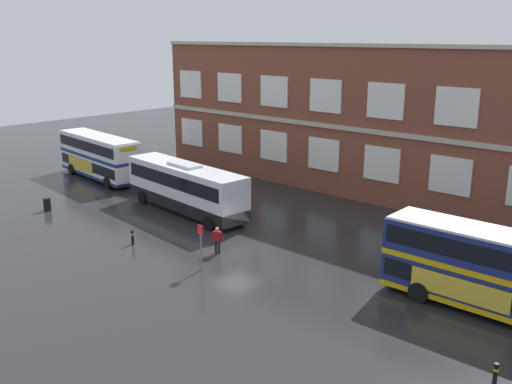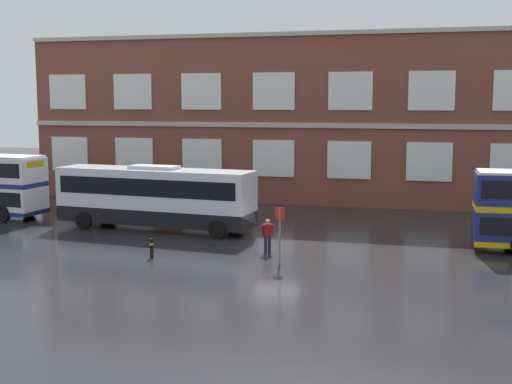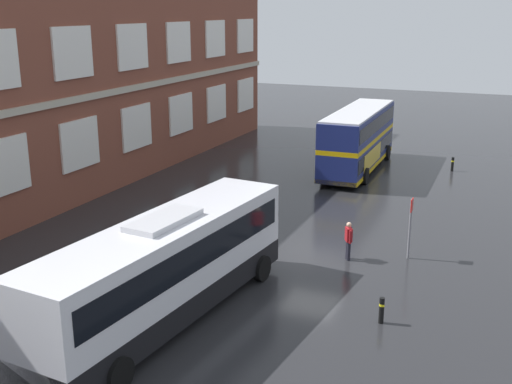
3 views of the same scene
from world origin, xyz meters
TOP-DOWN VIEW (x-y plane):
  - ground_plane at (0.00, 2.00)m, footprint 120.00×120.00m
  - brick_terminal_building at (2.05, 17.98)m, footprint 49.54×8.19m
  - double_decker_near at (-21.93, 4.14)m, footprint 11.20×3.66m
  - double_decker_middle at (15.43, 1.95)m, footprint 11.04×3.01m
  - touring_coach at (-7.99, 2.66)m, footprint 12.19×3.77m
  - waiting_passenger at (-0.09, -1.63)m, footprint 0.60×0.41m
  - bus_stand_flag at (1.06, -4.01)m, footprint 0.44×0.10m
  - station_litter_bin at (-16.14, -4.27)m, footprint 0.60×0.60m
  - safety_bollard_west at (-5.26, -4.21)m, footprint 0.19×0.19m
  - safety_bollard_east at (17.66, -3.95)m, footprint 0.19×0.19m

SIDE VIEW (x-z plane):
  - ground_plane at x=0.00m, z-range 0.00..0.00m
  - safety_bollard_west at x=-5.26m, z-range 0.02..0.97m
  - safety_bollard_east at x=17.66m, z-range 0.02..0.97m
  - station_litter_bin at x=-16.14m, z-range 0.01..1.04m
  - waiting_passenger at x=-0.09m, z-range 0.08..1.78m
  - bus_stand_flag at x=1.06m, z-range 0.29..2.99m
  - touring_coach at x=-7.99m, z-range 0.01..3.81m
  - double_decker_near at x=-21.93m, z-range 0.11..4.18m
  - double_decker_middle at x=15.43m, z-range 0.11..4.18m
  - brick_terminal_building at x=2.05m, z-range -0.15..12.26m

